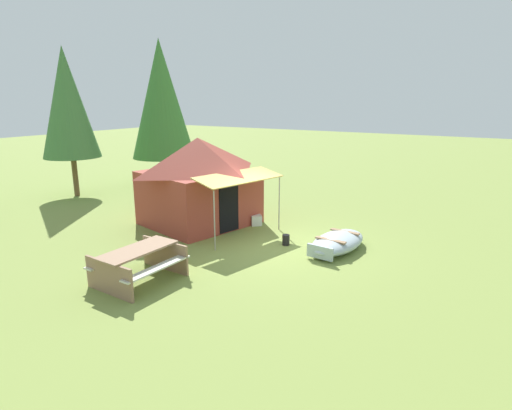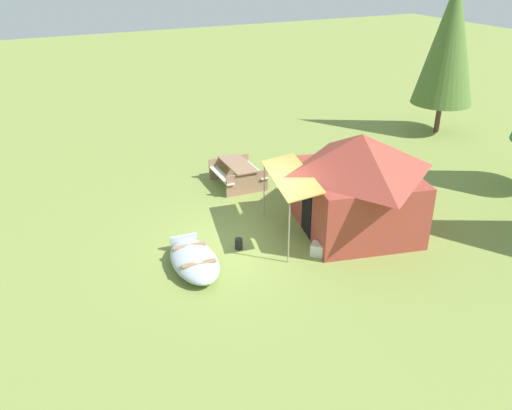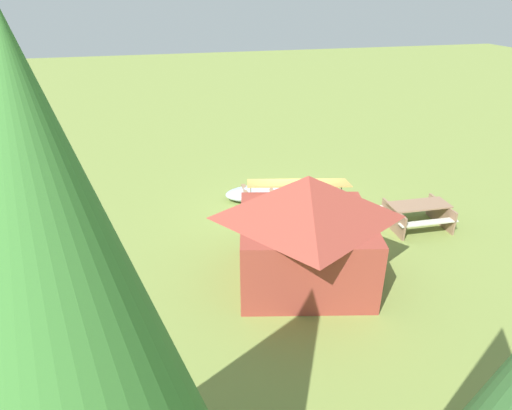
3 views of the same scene
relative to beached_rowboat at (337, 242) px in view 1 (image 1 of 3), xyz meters
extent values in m
plane|color=olive|center=(-0.57, 1.70, -0.23)|extent=(80.00, 80.00, 0.00)
ellipsoid|color=#A5B5BC|center=(0.01, 0.00, -0.01)|extent=(2.30, 1.29, 0.45)
ellipsoid|color=#393F42|center=(0.01, 0.00, 0.03)|extent=(2.11, 1.14, 0.16)
cube|color=#906C4C|center=(0.46, -0.04, 0.17)|extent=(0.21, 0.86, 0.04)
cube|color=#906C4C|center=(-0.43, 0.03, 0.17)|extent=(0.21, 0.86, 0.04)
cube|color=#A5B5BC|center=(-1.00, 0.08, 0.01)|extent=(0.14, 0.72, 0.34)
cube|color=#9A3B2F|center=(0.02, 4.81, 0.64)|extent=(3.68, 3.50, 1.75)
pyramid|color=#9A3B2F|center=(0.02, 4.81, 2.05)|extent=(3.97, 3.78, 1.06)
cube|color=black|center=(-0.30, 3.40, 0.50)|extent=(0.75, 0.20, 1.40)
cube|color=tan|center=(-0.41, 2.93, 1.57)|extent=(2.94, 1.56, 0.21)
cylinder|color=gray|center=(0.78, 2.24, 0.60)|extent=(0.04, 0.04, 1.67)
cylinder|color=gray|center=(-1.77, 2.82, 0.60)|extent=(0.04, 0.04, 1.67)
cube|color=#916E53|center=(-4.25, 3.08, 0.52)|extent=(1.84, 0.80, 0.04)
cube|color=beige|center=(-4.27, 2.49, 0.22)|extent=(1.82, 0.32, 0.04)
cube|color=beige|center=(-4.23, 3.67, 0.22)|extent=(1.82, 0.32, 0.04)
cube|color=#916E53|center=(-5.06, 3.11, 0.13)|extent=(0.11, 1.45, 0.73)
cube|color=#916E53|center=(-3.44, 3.06, 0.13)|extent=(0.11, 1.45, 0.73)
cube|color=silver|center=(0.89, 3.19, -0.07)|extent=(0.64, 0.63, 0.33)
cylinder|color=black|center=(-0.38, 1.38, -0.08)|extent=(0.29, 0.29, 0.30)
cylinder|color=brown|center=(0.40, 11.81, 0.59)|extent=(0.22, 0.22, 1.64)
cone|color=#40743C|center=(0.40, 11.81, 3.61)|extent=(2.28, 2.28, 4.40)
cylinder|color=brown|center=(4.21, 10.33, 0.42)|extent=(0.28, 0.28, 1.30)
cone|color=#3A7632|center=(4.21, 10.33, 3.73)|extent=(2.91, 2.91, 5.34)
camera|label=1|loc=(-10.32, -3.78, 3.80)|focal=29.33mm
camera|label=2|loc=(10.91, -3.56, 7.07)|focal=37.61mm
camera|label=3|loc=(3.39, 13.47, 6.42)|focal=30.99mm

